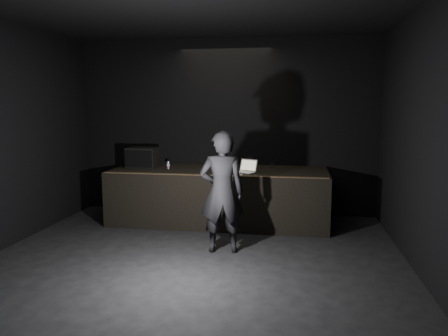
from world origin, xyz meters
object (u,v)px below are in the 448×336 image
at_px(person, 222,192).
at_px(stage_monitor, 143,158).
at_px(laptop, 246,169).
at_px(beer_can, 168,165).
at_px(stage_riser, 219,196).

bearing_deg(person, stage_monitor, -52.64).
bearing_deg(stage_monitor, laptop, -5.21).
height_order(laptop, person, person).
bearing_deg(beer_can, laptop, -8.08).
bearing_deg(beer_can, stage_riser, 3.93).
relative_size(stage_riser, laptop, 9.38).
bearing_deg(beer_can, stage_monitor, 169.61).
bearing_deg(laptop, person, -74.11).
distance_m(stage_monitor, laptop, 2.08).
relative_size(beer_can, person, 0.08).
xyz_separation_m(stage_riser, stage_monitor, (-1.51, 0.03, 0.69)).
distance_m(stage_riser, person, 1.76).
distance_m(stage_riser, stage_monitor, 1.66).
xyz_separation_m(stage_monitor, person, (1.84, -1.71, -0.28)).
distance_m(laptop, beer_can, 1.53).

